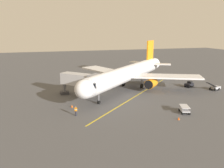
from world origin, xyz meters
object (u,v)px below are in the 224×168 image
baggage_cart_near_nose (184,109)px  jet_bridge (84,81)px  ground_crew_marshaller (76,111)px  tug_starboard_side (189,84)px  airplane (128,74)px  belt_loader_portside (215,87)px  safety_cone_nose_left (72,106)px  safety_cone_nose_right (179,118)px

baggage_cart_near_nose → jet_bridge: bearing=-44.3°
ground_crew_marshaller → tug_starboard_side: (-31.37, -12.63, -0.18)m
airplane → belt_loader_portside: size_ratio=7.02×
ground_crew_marshaller → belt_loader_portside: (-35.58, -8.07, -0.17)m
tug_starboard_side → safety_cone_nose_left: bearing=14.0°
safety_cone_nose_left → jet_bridge: bearing=-119.3°
belt_loader_portside → tug_starboard_side: (4.21, -4.56, -0.01)m
safety_cone_nose_left → tug_starboard_side: bearing=-166.0°
baggage_cart_near_nose → belt_loader_portside: belt_loader_portside is taller
airplane → baggage_cart_near_nose: (-3.69, 19.16, -3.35)m
safety_cone_nose_right → tug_starboard_side: bearing=-128.2°
belt_loader_portside → safety_cone_nose_left: (35.67, 3.29, -0.44)m
jet_bridge → safety_cone_nose_left: bearing=60.7°
airplane → tug_starboard_side: size_ratio=12.21×
ground_crew_marshaller → safety_cone_nose_left: ground_crew_marshaller is taller
jet_bridge → tug_starboard_side: 28.14m
ground_crew_marshaller → baggage_cart_near_nose: bearing=167.9°
safety_cone_nose_right → airplane: bearing=-87.7°
baggage_cart_near_nose → belt_loader_portside: (-16.63, -12.13, 0.06)m
ground_crew_marshaller → belt_loader_portside: belt_loader_portside is taller
baggage_cart_near_nose → tug_starboard_side: bearing=-126.7°
airplane → tug_starboard_side: 16.63m
baggage_cart_near_nose → safety_cone_nose_right: bearing=43.6°
airplane → jet_bridge: (11.82, 4.03, -0.24)m
airplane → safety_cone_nose_left: bearing=33.9°
safety_cone_nose_right → belt_loader_portside: bearing=-142.7°
jet_bridge → safety_cone_nose_left: size_ratio=17.39×
tug_starboard_side → safety_cone_nose_right: bearing=51.8°
jet_bridge → tug_starboard_side: (-27.93, -1.55, -3.06)m
belt_loader_portside → tug_starboard_side: bearing=-47.2°
airplane → jet_bridge: airplane is taller
tug_starboard_side → baggage_cart_near_nose: bearing=53.3°
belt_loader_portside → baggage_cart_near_nose: bearing=36.1°
belt_loader_portside → safety_cone_nose_right: bearing=37.3°
airplane → safety_cone_nose_right: 22.19m
jet_bridge → tug_starboard_side: bearing=-176.8°
airplane → belt_loader_portside: bearing=160.9°
belt_loader_portside → jet_bridge: bearing=-5.3°
baggage_cart_near_nose → tug_starboard_side: 20.80m
belt_loader_portside → safety_cone_nose_left: size_ratio=8.60×
jet_bridge → airplane: bearing=-161.2°
ground_crew_marshaller → belt_loader_portside: size_ratio=0.36×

